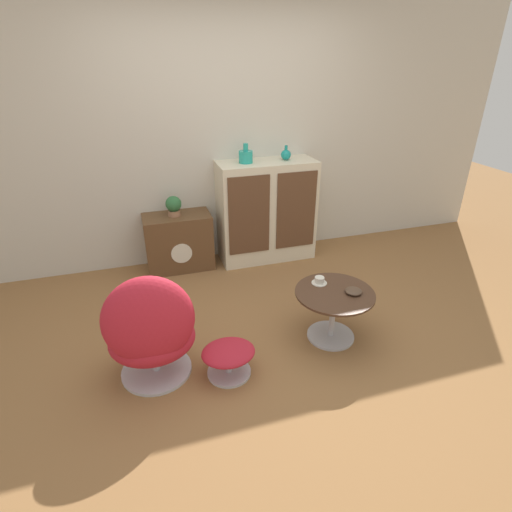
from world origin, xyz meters
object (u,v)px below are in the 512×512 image
object	(u,v)px
sideboard	(266,211)
coffee_table	(333,307)
teacup	(319,281)
ottoman	(228,356)
vase_inner_left	(286,155)
vase_leftmost	(246,156)
bowl	(353,291)
tv_console	(179,242)
potted_plant	(174,206)
egg_chair	(151,331)

from	to	relation	value
sideboard	coffee_table	distance (m)	1.54
sideboard	teacup	world-z (taller)	sideboard
coffee_table	ottoman	bearing A→B (deg)	-169.74
ottoman	vase_inner_left	size ratio (longest dim) A/B	2.59
vase_leftmost	vase_inner_left	bearing A→B (deg)	-0.00
vase_inner_left	bowl	bearing A→B (deg)	-91.48
tv_console	teacup	world-z (taller)	tv_console
teacup	bowl	world-z (taller)	teacup
coffee_table	teacup	xyz separation A→B (m)	(-0.06, 0.16, 0.16)
potted_plant	tv_console	bearing A→B (deg)	-1.89
sideboard	bowl	xyz separation A→B (m)	(0.16, -1.58, -0.10)
ottoman	bowl	bearing A→B (deg)	5.98
vase_leftmost	vase_inner_left	distance (m)	0.43
sideboard	vase_leftmost	xyz separation A→B (m)	(-0.22, 0.00, 0.60)
tv_console	bowl	xyz separation A→B (m)	(1.11, -1.61, 0.14)
ottoman	vase_leftmost	size ratio (longest dim) A/B	1.98
egg_chair	potted_plant	distance (m)	1.66
coffee_table	vase_leftmost	bearing A→B (deg)	99.62
vase_leftmost	teacup	size ratio (longest dim) A/B	1.57
vase_inner_left	teacup	bearing A→B (deg)	-99.26
tv_console	vase_inner_left	xyz separation A→B (m)	(1.15, -0.02, 0.83)
bowl	tv_console	bearing A→B (deg)	124.69
egg_chair	ottoman	distance (m)	0.56
vase_leftmost	vase_inner_left	world-z (taller)	vase_leftmost
tv_console	vase_inner_left	size ratio (longest dim) A/B	4.64
tv_console	teacup	distance (m)	1.68
teacup	sideboard	bearing A→B (deg)	89.13
bowl	potted_plant	bearing A→B (deg)	125.09
sideboard	ottoman	bearing A→B (deg)	-116.61
sideboard	vase_inner_left	world-z (taller)	vase_inner_left
tv_console	bowl	distance (m)	1.96
teacup	bowl	size ratio (longest dim) A/B	0.96
egg_chair	bowl	world-z (taller)	egg_chair
teacup	coffee_table	bearing A→B (deg)	-70.01
ottoman	potted_plant	distance (m)	1.80
ottoman	bowl	size ratio (longest dim) A/B	2.99
sideboard	coffee_table	xyz separation A→B (m)	(0.04, -1.52, -0.25)
tv_console	coffee_table	xyz separation A→B (m)	(0.99, -1.55, -0.01)
potted_plant	teacup	world-z (taller)	potted_plant
ottoman	potted_plant	bearing A→B (deg)	94.14
coffee_table	bowl	world-z (taller)	bowl
potted_plant	coffee_table	bearing A→B (deg)	-57.13
egg_chair	vase_leftmost	distance (m)	2.06
egg_chair	vase_inner_left	bearing A→B (deg)	45.55
vase_leftmost	tv_console	bearing A→B (deg)	178.04
coffee_table	vase_inner_left	size ratio (longest dim) A/B	4.17
egg_chair	sideboard	bearing A→B (deg)	49.51
egg_chair	coffee_table	size ratio (longest dim) A/B	1.37
vase_leftmost	teacup	xyz separation A→B (m)	(0.20, -1.37, -0.69)
vase_inner_left	teacup	world-z (taller)	vase_inner_left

